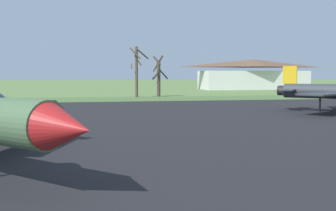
{
  "coord_description": "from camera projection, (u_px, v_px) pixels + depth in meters",
  "views": [
    {
      "loc": [
        -7.45,
        -5.93,
        3.84
      ],
      "look_at": [
        -1.57,
        23.76,
        1.53
      ],
      "focal_mm": 43.07,
      "sensor_mm": 36.0,
      "label": 1
    }
  ],
  "objects": [
    {
      "name": "bare_tree_center",
      "position": [
        159.0,
        76.0,
        70.35
      ],
      "size": [
        2.88,
        2.87,
        7.31
      ],
      "color": "#42382D",
      "rests_on": "ground"
    },
    {
      "name": "asphalt_apron",
      "position": [
        205.0,
        133.0,
        26.29
      ],
      "size": [
        79.36,
        63.91,
        0.05
      ],
      "primitive_type": "cube",
      "color": "black",
      "rests_on": "ground"
    },
    {
      "name": "visitor_building",
      "position": [
        253.0,
        75.0,
        107.84
      ],
      "size": [
        29.19,
        11.95,
        7.96
      ],
      "color": "silver",
      "rests_on": "ground"
    },
    {
      "name": "grass_verge_strip",
      "position": [
        137.0,
        99.0,
        63.41
      ],
      "size": [
        139.36,
        12.0,
        0.06
      ],
      "primitive_type": "cube",
      "color": "#4E6E37",
      "rests_on": "ground"
    },
    {
      "name": "bare_tree_left_of_center",
      "position": [
        137.0,
        69.0,
        67.82
      ],
      "size": [
        3.3,
        3.03,
        8.58
      ],
      "color": "brown",
      "rests_on": "ground"
    }
  ]
}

